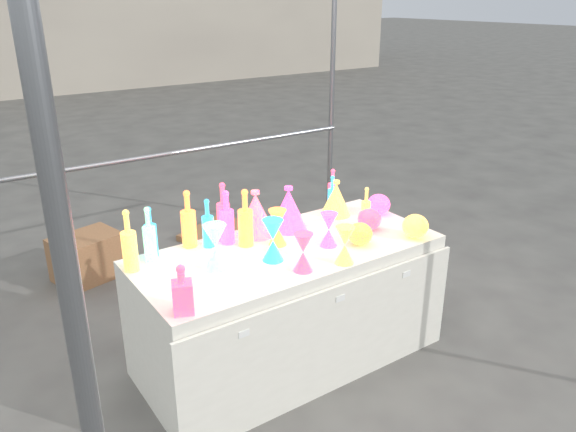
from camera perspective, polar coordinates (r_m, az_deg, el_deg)
ground at (r=3.65m, az=0.00°, el=-13.99°), size 80.00×80.00×0.00m
display_table at (r=3.44m, az=0.09°, el=-8.99°), size 1.84×0.83×0.75m
cardboard_box_closed at (r=4.75m, az=-19.72°, el=-3.95°), size 0.57×0.47×0.36m
cardboard_box_flat at (r=5.37m, az=-7.17°, el=-1.59°), size 0.78×0.68×0.06m
bottle_0 at (r=3.29m, az=-10.10°, el=-0.26°), size 0.09×0.09×0.34m
bottle_1 at (r=3.22m, az=-13.80°, el=-1.54°), size 0.09×0.09×0.29m
bottle_2 at (r=3.33m, az=-6.59°, el=0.43°), size 0.08×0.08×0.36m
bottle_3 at (r=3.30m, az=-6.24°, el=-0.11°), size 0.11×0.11×0.33m
bottle_4 at (r=3.06m, az=-15.87°, el=-2.40°), size 0.11×0.11×0.35m
bottle_5 at (r=3.14m, az=-13.93°, el=-1.83°), size 0.08×0.08×0.32m
bottle_6 at (r=3.25m, az=-4.36°, el=-0.16°), size 0.10×0.10×0.35m
bottle_7 at (r=3.27m, az=-8.15°, el=-0.70°), size 0.09×0.09×0.29m
decanter_1 at (r=2.63m, az=-10.71°, el=-7.27°), size 0.12×0.12×0.24m
hourglass_0 at (r=2.97m, az=1.54°, el=-3.70°), size 0.12×0.12×0.21m
hourglass_1 at (r=3.27m, az=4.16°, el=-1.39°), size 0.11×0.11×0.20m
hourglass_2 at (r=3.07m, az=5.79°, el=-2.95°), size 0.12×0.12×0.21m
hourglass_3 at (r=3.01m, az=-7.40°, el=-3.13°), size 0.15×0.15×0.25m
hourglass_4 at (r=3.28m, az=-1.06°, el=-1.16°), size 0.14×0.14×0.22m
hourglass_5 at (r=3.08m, az=-1.54°, el=-2.47°), size 0.15×0.15×0.24m
globe_0 at (r=3.32m, az=7.33°, el=-1.94°), size 0.16×0.16×0.12m
globe_1 at (r=3.48m, az=12.79°, el=-1.13°), size 0.19×0.19×0.13m
globe_2 at (r=3.55m, az=8.25°, el=-0.43°), size 0.16×0.16×0.12m
globe_3 at (r=3.80m, az=9.19°, el=1.06°), size 0.18×0.18×0.12m
lampshade_1 at (r=3.41m, az=-3.30°, el=0.34°), size 0.29×0.29×0.28m
lampshade_2 at (r=3.49m, az=0.05°, el=0.83°), size 0.27×0.27×0.28m
lampshade_3 at (r=3.73m, az=4.90°, el=1.86°), size 0.25×0.25×0.24m
bottle_8 at (r=3.75m, az=4.50°, el=2.18°), size 0.07×0.07×0.27m
bottle_9 at (r=3.83m, az=4.54°, el=2.74°), size 0.07×0.07×0.29m
bottle_11 at (r=3.56m, az=7.92°, el=0.91°), size 0.08×0.08×0.26m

